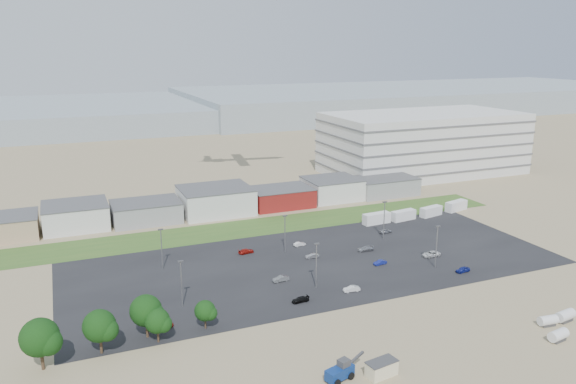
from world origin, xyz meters
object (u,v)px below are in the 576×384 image
parked_car_0 (431,254)px  parked_car_10 (163,324)px  portable_shed (382,368)px  parked_car_4 (281,279)px  parked_car_1 (380,262)px  parked_car_7 (312,256)px  parked_car_2 (463,270)px  parked_car_11 (300,244)px  parked_car_6 (246,251)px  parked_car_13 (352,289)px  storage_tank_nw (548,320)px  box_trailer_a (376,218)px  tree_far_left (40,341)px  parked_car_3 (300,300)px  telehandler (340,371)px  parked_car_8 (385,231)px  parked_car_12 (366,249)px

parked_car_0 → parked_car_10: size_ratio=1.19×
portable_shed → parked_car_4: (-1.03, 41.15, -0.68)m
parked_car_1 → parked_car_7: 16.92m
parked_car_2 → parked_car_11: parked_car_2 is taller
portable_shed → parked_car_10: portable_shed is taller
parked_car_2 → parked_car_6: 53.52m
portable_shed → parked_car_1: (25.11, 41.14, -0.75)m
parked_car_13 → storage_tank_nw: bearing=50.3°
box_trailer_a → parked_car_13: 49.81m
tree_far_left → parked_car_3: size_ratio=2.72×
portable_shed → parked_car_11: size_ratio=1.59×
parked_car_1 → parked_car_13: (-13.94, -10.92, 0.04)m
tree_far_left → parked_car_11: bearing=30.9°
parked_car_3 → parked_car_13: 12.39m
tree_far_left → parked_car_6: 61.34m
parked_car_10 → storage_tank_nw: bearing=-106.0°
parked_car_10 → parked_car_2: bearing=-84.1°
tree_far_left → parked_car_1: (75.74, 18.07, -4.56)m
telehandler → parked_car_4: 40.07m
parked_car_0 → parked_car_1: 14.83m
parked_car_3 → parked_car_11: 33.87m
parked_car_1 → parked_car_8: (13.98, 19.78, 0.05)m
portable_shed → box_trailer_a: size_ratio=0.60×
parked_car_1 → parked_car_3: 28.69m
parked_car_2 → parked_car_13: bearing=-96.7°
parked_car_3 → parked_car_12: parked_car_12 is taller
tree_far_left → parked_car_8: tree_far_left is taller
parked_car_7 → parked_car_8: size_ratio=0.95×
parked_car_6 → parked_car_13: parked_car_13 is taller
box_trailer_a → parked_car_11: (-29.15, -8.96, -1.08)m
parked_car_1 → portable_shed: bearing=-38.1°
parked_car_3 → parked_car_8: 50.96m
storage_tank_nw → parked_car_13: storage_tank_nw is taller
parked_car_11 → parked_car_12: bearing=-130.8°
telehandler → box_trailer_a: telehandler is taller
parked_car_12 → parked_car_11: bearing=-121.3°
parked_car_11 → tree_far_left: bearing=115.3°
portable_shed → parked_car_3: size_ratio=1.38×
tree_far_left → parked_car_6: (47.98, 37.95, -4.52)m
portable_shed → parked_car_7: 52.68m
parked_car_6 → box_trailer_a: bearing=-86.8°
storage_tank_nw → parked_car_13: 38.94m
portable_shed → parked_car_12: bearing=53.4°
storage_tank_nw → parked_car_10: 73.40m
parked_car_13 → parked_car_1: bearing=134.2°
parked_car_6 → parked_car_11: bearing=-98.8°
tree_far_left → parked_car_8: 97.48m
tree_far_left → parked_car_10: tree_far_left is taller
tree_far_left → parked_car_0: 92.42m
parked_car_12 → storage_tank_nw: bearing=17.5°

